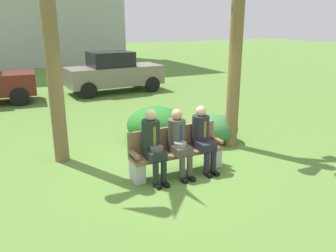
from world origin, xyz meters
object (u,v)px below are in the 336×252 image
at_px(seated_man_left, 153,142).
at_px(shrub_mid_lawn, 216,129).
at_px(park_bench, 176,151).
at_px(parked_car_far, 114,72).
at_px(shrub_near_bench, 155,124).
at_px(seated_man_middle, 179,139).
at_px(seated_man_right, 203,135).

distance_m(seated_man_left, shrub_mid_lawn, 2.60).
bearing_deg(shrub_mid_lawn, seated_man_left, -151.28).
xyz_separation_m(park_bench, parked_car_far, (1.41, 8.23, 0.42)).
relative_size(park_bench, shrub_near_bench, 1.34).
bearing_deg(parked_car_far, seated_man_middle, -99.58).
height_order(park_bench, seated_man_right, seated_man_right).
bearing_deg(seated_man_middle, parked_car_far, 80.42).
bearing_deg(park_bench, shrub_mid_lawn, 32.92).
height_order(seated_man_middle, shrub_mid_lawn, seated_man_middle).
relative_size(seated_man_right, shrub_mid_lawn, 1.19).
xyz_separation_m(seated_man_left, shrub_near_bench, (0.92, 1.94, -0.30)).
relative_size(park_bench, seated_man_right, 1.46).
height_order(park_bench, shrub_mid_lawn, park_bench).
xyz_separation_m(shrub_mid_lawn, parked_car_far, (-0.30, 7.12, 0.50)).
bearing_deg(parked_car_far, shrub_near_bench, -99.08).
relative_size(seated_man_middle, shrub_mid_lawn, 1.18).
bearing_deg(parked_car_far, shrub_mid_lawn, -87.55).
bearing_deg(seated_man_right, park_bench, 166.69).
xyz_separation_m(park_bench, seated_man_right, (0.53, -0.13, 0.30)).
relative_size(seated_man_left, seated_man_middle, 1.04).
height_order(shrub_near_bench, shrub_mid_lawn, shrub_near_bench).
distance_m(seated_man_middle, shrub_mid_lawn, 2.15).
xyz_separation_m(seated_man_middle, seated_man_right, (0.54, 0.01, 0.01)).
height_order(seated_man_middle, shrub_near_bench, seated_man_middle).
relative_size(park_bench, parked_car_far, 0.47).
bearing_deg(shrub_mid_lawn, shrub_near_bench, 151.94).
distance_m(park_bench, shrub_mid_lawn, 2.04).
bearing_deg(shrub_mid_lawn, seated_man_right, -133.67).
relative_size(park_bench, seated_man_middle, 1.46).
height_order(park_bench, shrub_near_bench, park_bench).
xyz_separation_m(park_bench, seated_man_middle, (-0.00, -0.13, 0.30)).
relative_size(seated_man_right, parked_car_far, 0.33).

